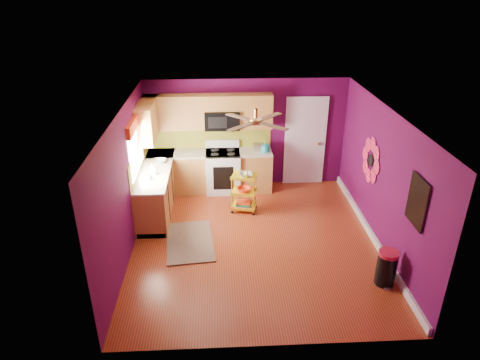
{
  "coord_description": "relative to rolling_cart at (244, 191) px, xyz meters",
  "views": [
    {
      "loc": [
        -0.63,
        -6.7,
        4.51
      ],
      "look_at": [
        -0.26,
        0.4,
        1.09
      ],
      "focal_mm": 32.0,
      "sensor_mm": 36.0,
      "label": 1
    }
  ],
  "objects": [
    {
      "name": "teal_kettle",
      "position": [
        0.53,
        0.97,
        0.56
      ],
      "size": [
        0.18,
        0.18,
        0.21
      ],
      "color": "teal",
      "rests_on": "lower_cabinets"
    },
    {
      "name": "shag_rug",
      "position": [
        -1.09,
        -1.13,
        -0.45
      ],
      "size": [
        0.99,
        1.47,
        0.02
      ],
      "primitive_type": "cube",
      "rotation": [
        0.0,
        0.0,
        0.1
      ],
      "color": "black",
      "rests_on": "ground"
    },
    {
      "name": "right_wall_art",
      "position": [
        2.36,
        -1.51,
        0.98
      ],
      "size": [
        0.04,
        2.74,
        1.04
      ],
      "color": "black",
      "rests_on": "ground"
    },
    {
      "name": "electric_range",
      "position": [
        -0.42,
        1.0,
        0.02
      ],
      "size": [
        0.76,
        0.66,
        1.13
      ],
      "color": "white",
      "rests_on": "ground"
    },
    {
      "name": "trash_can",
      "position": [
        2.12,
        -2.47,
        -0.16
      ],
      "size": [
        0.37,
        0.38,
        0.61
      ],
      "color": "black",
      "rests_on": "ground"
    },
    {
      "name": "left_window",
      "position": [
        -2.09,
        -0.12,
        1.27
      ],
      "size": [
        0.08,
        1.35,
        1.08
      ],
      "color": "white",
      "rests_on": "ground"
    },
    {
      "name": "room_envelope",
      "position": [
        0.15,
        -1.17,
        1.17
      ],
      "size": [
        4.54,
        5.04,
        2.52
      ],
      "color": "#52093F",
      "rests_on": "ground"
    },
    {
      "name": "rolling_cart",
      "position": [
        0.0,
        0.0,
        0.0
      ],
      "size": [
        0.58,
        0.48,
        0.91
      ],
      "color": "yellow",
      "rests_on": "ground"
    },
    {
      "name": "toaster",
      "position": [
        0.39,
        1.03,
        0.56
      ],
      "size": [
        0.22,
        0.15,
        0.18
      ],
      "primitive_type": "cube",
      "color": "beige",
      "rests_on": "lower_cabinets"
    },
    {
      "name": "upper_cabinetry",
      "position": [
        -1.11,
        1.0,
        1.33
      ],
      "size": [
        2.8,
        2.3,
        1.26
      ],
      "color": "#9C622A",
      "rests_on": "ground"
    },
    {
      "name": "counter_dish",
      "position": [
        -1.75,
        0.5,
        0.5
      ],
      "size": [
        0.25,
        0.25,
        0.06
      ],
      "primitive_type": "imported",
      "color": "white",
      "rests_on": "lower_cabinets"
    },
    {
      "name": "soap_bottle_a",
      "position": [
        -1.79,
        -0.11,
        0.57
      ],
      "size": [
        0.08,
        0.09,
        0.19
      ],
      "primitive_type": "imported",
      "color": "#EA3F72",
      "rests_on": "lower_cabinets"
    },
    {
      "name": "ceiling_fan",
      "position": [
        0.13,
        -0.97,
        1.82
      ],
      "size": [
        1.01,
        1.01,
        0.26
      ],
      "color": "#BF8C3F",
      "rests_on": "ground"
    },
    {
      "name": "soap_bottle_b",
      "position": [
        -1.86,
        0.06,
        0.56
      ],
      "size": [
        0.13,
        0.13,
        0.17
      ],
      "primitive_type": "imported",
      "color": "white",
      "rests_on": "lower_cabinets"
    },
    {
      "name": "panel_door",
      "position": [
        1.48,
        1.3,
        0.56
      ],
      "size": [
        0.95,
        0.11,
        2.15
      ],
      "color": "white",
      "rests_on": "ground"
    },
    {
      "name": "counter_cup",
      "position": [
        -1.86,
        -0.33,
        0.52
      ],
      "size": [
        0.12,
        0.12,
        0.09
      ],
      "primitive_type": "imported",
      "color": "white",
      "rests_on": "lower_cabinets"
    },
    {
      "name": "ground",
      "position": [
        0.13,
        -1.17,
        -0.47
      ],
      "size": [
        5.0,
        5.0,
        0.0
      ],
      "primitive_type": "plane",
      "color": "maroon",
      "rests_on": "ground"
    },
    {
      "name": "lower_cabinets",
      "position": [
        -1.22,
        0.65,
        -0.03
      ],
      "size": [
        2.81,
        2.31,
        0.94
      ],
      "color": "#9C622A",
      "rests_on": "ground"
    }
  ]
}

